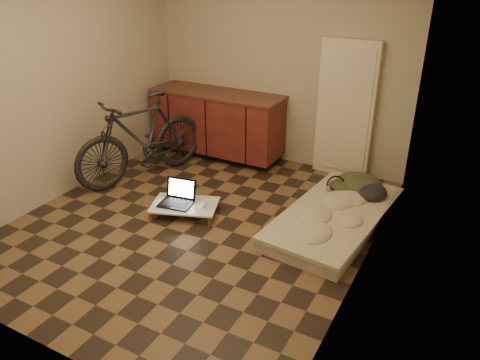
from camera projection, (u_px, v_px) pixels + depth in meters
The scene contains 10 objects.
room_shell at pixel (191, 104), 4.42m from camera, with size 3.50×4.00×2.60m.
cabinets at pixel (218, 124), 6.45m from camera, with size 1.84×0.62×0.91m.
appliance_panel at pixel (346, 110), 5.75m from camera, with size 0.70×0.10×1.70m, color beige.
bicycle at pixel (141, 134), 5.73m from camera, with size 0.54×1.83×1.18m, color black.
futon at pixel (335, 217), 4.92m from camera, with size 1.07×1.92×0.16m.
clothing_pile at pixel (362, 180), 5.28m from camera, with size 0.57×0.48×0.23m, color #393E24, non-canonical shape.
headphones at pixel (336, 184), 5.27m from camera, with size 0.24×0.22×0.16m, color black, non-canonical shape.
lap_desk at pixel (185, 205), 5.10m from camera, with size 0.82×0.67×0.12m.
laptop at pixel (178, 198), 5.11m from camera, with size 0.39×0.36×0.24m.
mouse at pixel (204, 204), 5.06m from camera, with size 0.07×0.11×0.04m, color white.
Camera 1 is at (2.45, -3.56, 2.57)m, focal length 35.00 mm.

